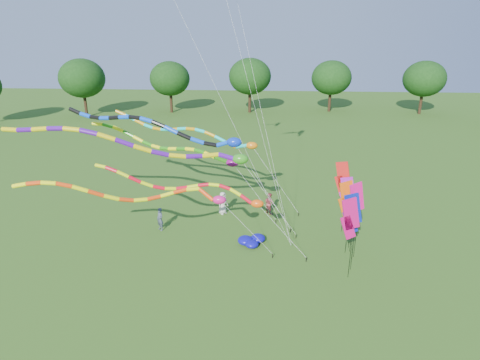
# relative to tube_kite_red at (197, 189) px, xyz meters

# --- Properties ---
(ground) EXTENTS (160.00, 160.00, 0.00)m
(ground) POSITION_rel_tube_kite_red_xyz_m (3.38, -3.51, -4.20)
(ground) COLOR #2D5516
(ground) RESTS_ON ground
(tree_ring) EXTENTS (117.38, 112.66, 9.71)m
(tree_ring) POSITION_rel_tube_kite_red_xyz_m (1.62, -3.46, 1.23)
(tree_ring) COLOR #382314
(tree_ring) RESTS_ON ground
(tube_kite_red) EXTENTS (12.75, 1.55, 6.13)m
(tube_kite_red) POSITION_rel_tube_kite_red_xyz_m (0.00, 0.00, 0.00)
(tube_kite_red) COLOR black
(tube_kite_red) RESTS_ON ground
(tube_kite_orange) EXTENTS (13.18, 3.62, 6.58)m
(tube_kite_orange) POSITION_rel_tube_kite_red_xyz_m (-2.31, -2.36, 0.56)
(tube_kite_orange) COLOR black
(tube_kite_orange) RESTS_ON ground
(tube_kite_purple) EXTENTS (18.25, 1.71, 8.48)m
(tube_kite_purple) POSITION_rel_tube_kite_red_xyz_m (-3.10, 1.31, 2.25)
(tube_kite_purple) COLOR black
(tube_kite_purple) RESTS_ON ground
(tube_kite_blue) EXTENTS (15.88, 2.98, 8.54)m
(tube_kite_blue) POSITION_rel_tube_kite_red_xyz_m (-2.50, 4.03, 2.68)
(tube_kite_blue) COLOR black
(tube_kite_blue) RESTS_ON ground
(tube_kite_cyan) EXTENTS (14.26, 3.04, 7.88)m
(tube_kite_cyan) POSITION_rel_tube_kite_red_xyz_m (-1.05, 6.89, 1.74)
(tube_kite_cyan) COLOR black
(tube_kite_cyan) RESTS_ON ground
(tube_kite_green) EXTENTS (14.16, 3.51, 7.16)m
(tube_kite_green) POSITION_rel_tube_kite_red_xyz_m (-2.36, 6.04, 0.83)
(tube_kite_green) COLOR black
(tube_kite_green) RESTS_ON ground
(banner_pole_green) EXTENTS (1.14, 0.37, 4.25)m
(banner_pole_green) POSITION_rel_tube_kite_red_xyz_m (9.37, 1.09, -1.21)
(banner_pole_green) COLOR black
(banner_pole_green) RESTS_ON ground
(banner_pole_red) EXTENTS (1.10, 0.53, 5.14)m
(banner_pole_red) POSITION_rel_tube_kite_red_xyz_m (9.30, 3.38, -0.32)
(banner_pole_red) COLOR black
(banner_pole_red) RESTS_ON ground
(banner_pole_magenta_b) EXTENTS (1.10, 0.53, 5.00)m
(banner_pole_magenta_b) POSITION_rel_tube_kite_red_xyz_m (9.50, -0.21, -0.46)
(banner_pole_magenta_b) COLOR black
(banner_pole_magenta_b) RESTS_ON ground
(banner_pole_orange) EXTENTS (1.14, 0.37, 4.91)m
(banner_pole_orange) POSITION_rel_tube_kite_red_xyz_m (9.04, 0.27, -0.55)
(banner_pole_orange) COLOR black
(banner_pole_orange) RESTS_ON ground
(banner_pole_magenta_a) EXTENTS (1.15, 0.35, 4.96)m
(banner_pole_magenta_a) POSITION_rel_tube_kite_red_xyz_m (8.74, -2.46, -0.51)
(banner_pole_magenta_a) COLOR black
(banner_pole_magenta_a) RESTS_ON ground
(banner_pole_blue_b) EXTENTS (1.13, 0.41, 4.52)m
(banner_pole_blue_b) POSITION_rel_tube_kite_red_xyz_m (9.36, 0.59, -0.94)
(banner_pole_blue_b) COLOR black
(banner_pole_blue_b) RESTS_ON ground
(banner_pole_blue_a) EXTENTS (1.16, 0.24, 4.88)m
(banner_pole_blue_a) POSITION_rel_tube_kite_red_xyz_m (9.02, -1.61, -0.58)
(banner_pole_blue_a) COLOR black
(banner_pole_blue_a) RESTS_ON ground
(banner_pole_violet) EXTENTS (1.14, 0.36, 4.23)m
(banner_pole_violet) POSITION_rel_tube_kite_red_xyz_m (9.62, 2.90, -1.22)
(banner_pole_violet) COLOR black
(banner_pole_violet) RESTS_ON ground
(blue_nylon_heap) EXTENTS (1.92, 1.64, 0.56)m
(blue_nylon_heap) POSITION_rel_tube_kite_red_xyz_m (3.33, 1.03, -3.94)
(blue_nylon_heap) COLOR #0F0CA4
(blue_nylon_heap) RESTS_ON ground
(person_a) EXTENTS (1.00, 1.01, 1.76)m
(person_a) POSITION_rel_tube_kite_red_xyz_m (0.90, 5.64, -3.32)
(person_a) COLOR beige
(person_a) RESTS_ON ground
(person_b) EXTENTS (0.72, 0.70, 1.66)m
(person_b) POSITION_rel_tube_kite_red_xyz_m (-3.17, 2.58, -3.37)
(person_b) COLOR #3E4657
(person_b) RESTS_ON ground
(person_c) EXTENTS (1.01, 1.02, 1.66)m
(person_c) POSITION_rel_tube_kite_red_xyz_m (4.45, 5.97, -3.37)
(person_c) COLOR #96363B
(person_c) RESTS_ON ground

